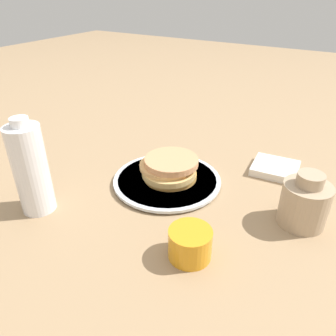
{
  "coord_description": "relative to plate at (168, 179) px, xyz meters",
  "views": [
    {
      "loc": [
        -0.59,
        -0.38,
        0.44
      ],
      "look_at": [
        0.0,
        -0.02,
        0.04
      ],
      "focal_mm": 35.0,
      "sensor_mm": 36.0,
      "label": 1
    }
  ],
  "objects": [
    {
      "name": "ground_plane",
      "position": [
        -0.0,
        0.02,
        -0.01
      ],
      "size": [
        4.0,
        4.0,
        0.0
      ],
      "primitive_type": "plane",
      "color": "#9E7F5B"
    },
    {
      "name": "juice_glass",
      "position": [
        -0.2,
        -0.16,
        0.02
      ],
      "size": [
        0.08,
        0.08,
        0.06
      ],
      "color": "orange",
      "rests_on": "ground_plane"
    },
    {
      "name": "pancake_stack",
      "position": [
        0.0,
        -0.0,
        0.03
      ],
      "size": [
        0.15,
        0.14,
        0.05
      ],
      "color": "gold",
      "rests_on": "plate"
    },
    {
      "name": "cream_jug",
      "position": [
        0.01,
        -0.32,
        0.04
      ],
      "size": [
        0.1,
        0.1,
        0.12
      ],
      "color": "tan",
      "rests_on": "ground_plane"
    },
    {
      "name": "water_bottle_near",
      "position": [
        -0.24,
        0.19,
        0.09
      ],
      "size": [
        0.07,
        0.07,
        0.21
      ],
      "color": "white",
      "rests_on": "ground_plane"
    },
    {
      "name": "plate",
      "position": [
        0.0,
        0.0,
        0.0
      ],
      "size": [
        0.27,
        0.27,
        0.01
      ],
      "color": "silver",
      "rests_on": "ground_plane"
    },
    {
      "name": "napkin",
      "position": [
        0.19,
        -0.22,
        0.0
      ],
      "size": [
        0.11,
        0.12,
        0.02
      ],
      "color": "white",
      "rests_on": "ground_plane"
    }
  ]
}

